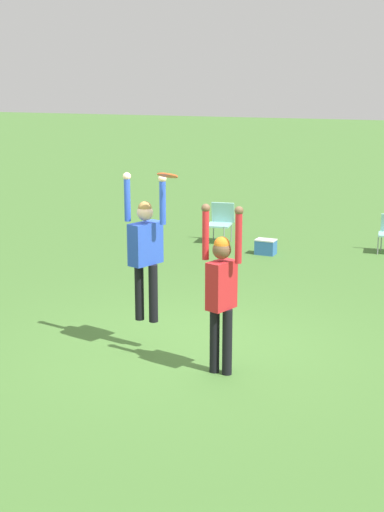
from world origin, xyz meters
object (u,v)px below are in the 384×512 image
at_px(person_defending, 221,287).
at_px(cooler_box, 266,247).
at_px(person_jumping, 146,245).
at_px(frisbee, 167,175).
at_px(camping_chair_2, 221,220).

bearing_deg(person_defending, cooler_box, -149.35).
xyz_separation_m(person_jumping, frisbee, (0.42, -0.18, 0.95)).
xyz_separation_m(person_defending, cooler_box, (-1.51, 6.08, -0.94)).
relative_size(person_defending, camping_chair_2, 2.40).
relative_size(person_jumping, cooler_box, 4.78).
height_order(person_defending, cooler_box, person_defending).
distance_m(frisbee, camping_chair_2, 7.15).
relative_size(person_jumping, camping_chair_2, 2.25).
distance_m(person_defending, camping_chair_2, 7.37).
height_order(frisbee, camping_chair_2, frisbee).
relative_size(person_defending, cooler_box, 5.09).
distance_m(frisbee, cooler_box, 6.33).
bearing_deg(camping_chair_2, frisbee, 97.19).
height_order(person_jumping, person_defending, person_jumping).
distance_m(person_jumping, camping_chair_2, 6.68).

